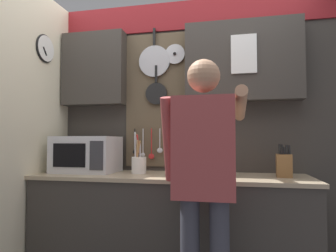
# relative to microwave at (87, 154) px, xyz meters

# --- Properties ---
(base_cabinet_counter) EXTENTS (2.20, 0.64, 0.91)m
(base_cabinet_counter) POSITION_rel_microwave_xyz_m (0.75, -0.04, -0.62)
(base_cabinet_counter) COLOR #38332D
(base_cabinet_counter) RESTS_ON ground_plane
(back_wall_unit) EXTENTS (2.77, 0.22, 2.48)m
(back_wall_unit) POSITION_rel_microwave_xyz_m (0.78, 0.25, 0.45)
(back_wall_unit) COLOR #38332D
(back_wall_unit) RESTS_ON ground_plane
(side_wall) EXTENTS (0.07, 1.60, 2.48)m
(side_wall) POSITION_rel_microwave_xyz_m (-0.37, -0.43, 0.18)
(side_wall) COLOR beige
(side_wall) RESTS_ON ground_plane
(microwave) EXTENTS (0.53, 0.39, 0.31)m
(microwave) POSITION_rel_microwave_xyz_m (0.00, 0.00, 0.00)
(microwave) COLOR silver
(microwave) RESTS_ON base_cabinet_counter
(knife_block) EXTENTS (0.12, 0.16, 0.25)m
(knife_block) POSITION_rel_microwave_xyz_m (1.64, 0.00, -0.07)
(knife_block) COLOR brown
(knife_block) RESTS_ON base_cabinet_counter
(utensil_crock) EXTENTS (0.12, 0.12, 0.35)m
(utensil_crock) POSITION_rel_microwave_xyz_m (0.48, 0.00, -0.07)
(utensil_crock) COLOR white
(utensil_crock) RESTS_ON base_cabinet_counter
(person) EXTENTS (0.54, 0.66, 1.70)m
(person) POSITION_rel_microwave_xyz_m (1.09, -0.56, -0.05)
(person) COLOR #383842
(person) RESTS_ON ground_plane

